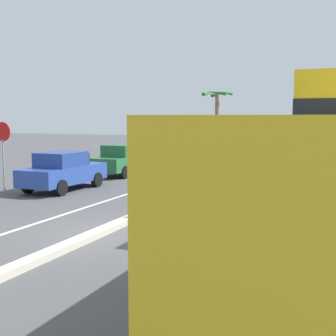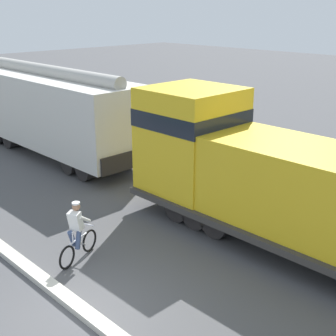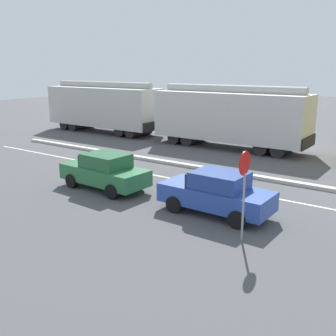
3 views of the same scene
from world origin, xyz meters
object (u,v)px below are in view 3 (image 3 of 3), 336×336
at_px(hopper_car_middle, 104,107).
at_px(parked_car_green, 105,171).
at_px(hopper_car_lead, 230,117).
at_px(parked_car_blue, 216,193).
at_px(stop_sign, 244,179).

xyz_separation_m(hopper_car_middle, parked_car_green, (-11.59, -11.27, -1.26)).
bearing_deg(hopper_car_lead, parked_car_blue, -155.56).
bearing_deg(parked_car_blue, hopper_car_middle, 55.68).
height_order(hopper_car_middle, parked_car_green, hopper_car_middle).
xyz_separation_m(hopper_car_lead, hopper_car_middle, (0.00, 11.60, 0.00)).
distance_m(hopper_car_lead, hopper_car_middle, 11.60).
xyz_separation_m(parked_car_green, stop_sign, (-1.47, -7.31, 1.21)).
relative_size(parked_car_blue, parked_car_green, 0.99).
relative_size(hopper_car_middle, parked_car_green, 2.48).
xyz_separation_m(parked_car_blue, parked_car_green, (-0.11, 5.55, 0.00)).
bearing_deg(parked_car_blue, hopper_car_lead, 24.44).
height_order(hopper_car_lead, stop_sign, hopper_car_lead).
xyz_separation_m(parked_car_blue, stop_sign, (-1.58, -1.77, 1.21)).
bearing_deg(hopper_car_lead, stop_sign, -151.87).
bearing_deg(stop_sign, parked_car_green, 78.66).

